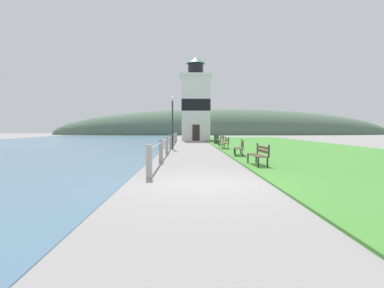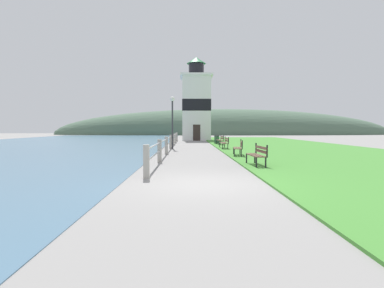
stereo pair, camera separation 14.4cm
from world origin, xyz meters
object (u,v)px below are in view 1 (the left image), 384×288
at_px(park_bench_near, 259,154).
at_px(park_bench_by_lighthouse, 220,139).
at_px(lamp_post, 173,113).
at_px(lighthouse, 196,104).
at_px(park_bench_far, 225,142).
at_px(park_bench_midway, 240,147).
at_px(trash_bin, 216,140).

height_order(park_bench_near, park_bench_by_lighthouse, same).
bearing_deg(lamp_post, park_bench_near, -68.65).
bearing_deg(lighthouse, park_bench_near, -86.14).
distance_m(park_bench_far, lamp_post, 4.53).
xyz_separation_m(park_bench_near, lamp_post, (-4.06, 10.39, 2.20)).
height_order(park_bench_far, lighthouse, lighthouse).
height_order(park_bench_near, lamp_post, lamp_post).
bearing_deg(park_bench_midway, park_bench_near, 97.79).
distance_m(park_bench_near, lamp_post, 11.37).
relative_size(park_bench_midway, trash_bin, 2.04).
relative_size(park_bench_midway, park_bench_far, 0.88).
height_order(park_bench_by_lighthouse, trash_bin, park_bench_by_lighthouse).
xyz_separation_m(park_bench_midway, lamp_post, (-4.03, 5.98, 2.20)).
relative_size(park_bench_far, park_bench_by_lighthouse, 1.10).
distance_m(park_bench_near, park_bench_far, 10.10).
distance_m(park_bench_midway, lighthouse, 22.67).
bearing_deg(lighthouse, park_bench_far, -84.18).
distance_m(park_bench_by_lighthouse, lamp_post, 6.73).
height_order(trash_bin, lamp_post, lamp_post).
relative_size(park_bench_midway, park_bench_by_lighthouse, 0.97).
bearing_deg(trash_bin, park_bench_far, -90.62).
height_order(park_bench_far, lamp_post, lamp_post).
height_order(park_bench_far, park_bench_by_lighthouse, same).
xyz_separation_m(park_bench_midway, lighthouse, (-1.77, 22.22, 4.13)).
bearing_deg(park_bench_by_lighthouse, park_bench_midway, 86.90).
bearing_deg(park_bench_midway, lighthouse, -77.99).
bearing_deg(park_bench_by_lighthouse, park_bench_far, 84.99).
bearing_deg(park_bench_by_lighthouse, lighthouse, -82.75).
relative_size(park_bench_near, lighthouse, 0.15).
bearing_deg(park_bench_midway, lamp_post, -48.54).
bearing_deg(lamp_post, trash_bin, 59.17).
relative_size(park_bench_near, trash_bin, 1.93).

